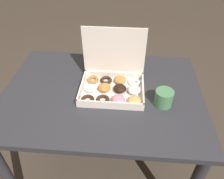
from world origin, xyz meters
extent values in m
plane|color=#42382D|center=(0.00, 0.00, 0.00)|extent=(8.00, 8.00, 0.00)
cube|color=#2D2D33|center=(0.00, 0.00, 0.69)|extent=(1.07, 0.77, 0.03)
cylinder|color=#2D2D33|center=(-0.48, -0.34, 0.34)|extent=(0.06, 0.06, 0.67)
cylinder|color=#2D2D33|center=(-0.48, 0.34, 0.34)|extent=(0.06, 0.06, 0.67)
cylinder|color=#2D2D33|center=(0.48, 0.34, 0.34)|extent=(0.06, 0.06, 0.67)
cube|color=silver|center=(0.05, -0.01, 0.70)|extent=(0.33, 0.25, 0.01)
cube|color=silver|center=(0.05, -0.13, 0.73)|extent=(0.33, 0.01, 0.04)
cube|color=silver|center=(0.05, 0.12, 0.73)|extent=(0.33, 0.01, 0.04)
cube|color=silver|center=(-0.11, -0.01, 0.73)|extent=(0.01, 0.25, 0.04)
cube|color=silver|center=(0.22, -0.01, 0.73)|extent=(0.01, 0.25, 0.04)
cube|color=silver|center=(0.05, 0.13, 0.88)|extent=(0.33, 0.01, 0.26)
torus|color=#381E11|center=(-0.06, -0.09, 0.72)|extent=(0.07, 0.07, 0.02)
torus|color=#381E11|center=(0.01, -0.08, 0.72)|extent=(0.07, 0.07, 0.02)
ellipsoid|color=pink|center=(0.09, -0.09, 0.73)|extent=(0.07, 0.07, 0.04)
ellipsoid|color=tan|center=(0.17, -0.09, 0.72)|extent=(0.07, 0.07, 0.03)
ellipsoid|color=white|center=(-0.06, -0.01, 0.72)|extent=(0.07, 0.07, 0.03)
ellipsoid|color=#B77A38|center=(0.01, 0.00, 0.73)|extent=(0.07, 0.07, 0.04)
ellipsoid|color=black|center=(0.09, 0.00, 0.73)|extent=(0.07, 0.07, 0.04)
ellipsoid|color=white|center=(0.17, -0.01, 0.73)|extent=(0.07, 0.07, 0.04)
torus|color=#9E6633|center=(-0.06, 0.07, 0.72)|extent=(0.07, 0.07, 0.02)
torus|color=#381E11|center=(0.01, 0.08, 0.72)|extent=(0.07, 0.07, 0.02)
ellipsoid|color=#B77A38|center=(0.09, 0.08, 0.72)|extent=(0.07, 0.07, 0.03)
torus|color=white|center=(0.17, 0.07, 0.72)|extent=(0.07, 0.07, 0.02)
cylinder|color=#4C8456|center=(0.31, -0.08, 0.74)|extent=(0.09, 0.09, 0.08)
cylinder|color=black|center=(0.31, -0.08, 0.78)|extent=(0.07, 0.07, 0.01)
camera|label=1|loc=(0.13, -0.88, 1.46)|focal=35.00mm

